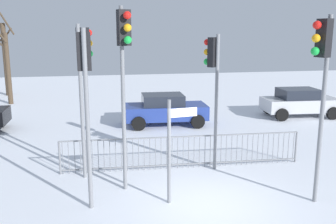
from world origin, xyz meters
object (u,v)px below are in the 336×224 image
Objects in this scene: traffic_light_foreground_left at (322,69)px; direction_sign_post at (172,146)px; traffic_light_mid_left at (85,79)px; bare_tree_left at (5,55)px; bare_tree_centre at (7,65)px; traffic_light_mid_right at (213,72)px; car_silver_mid at (300,102)px; traffic_light_rear_left at (83,67)px; traffic_light_rear_right at (124,59)px; car_blue_near at (165,109)px.

traffic_light_foreground_left is 4.10m from direction_sign_post.
bare_tree_left reaches higher than traffic_light_mid_left.
traffic_light_foreground_left is 1.75× the size of direction_sign_post.
bare_tree_centre is at bearing -76.94° from bare_tree_left.
bare_tree_centre is at bearing 88.96° from traffic_light_mid_right.
traffic_light_mid_left is 13.73m from car_silver_mid.
direction_sign_post is at bearing -163.53° from traffic_light_mid_right.
traffic_light_rear_left is at bearing -145.72° from car_silver_mid.
traffic_light_mid_left is 1.63× the size of direction_sign_post.
traffic_light_rear_right is 8.14m from car_blue_near.
direction_sign_post is 0.70× the size of car_silver_mid.
bare_tree_left reaches higher than traffic_light_rear_left.
bare_tree_left reaches higher than car_blue_near.
bare_tree_centre is at bearing 160.69° from car_silver_mid.
traffic_light_mid_left is 15.76m from bare_tree_centre.
car_silver_mid is (8.53, 8.60, -0.76)m from direction_sign_post.
traffic_light_rear_right is at bearing -105.76° from car_blue_near.
traffic_light_mid_left is at bearing -72.67° from bare_tree_left.
traffic_light_mid_left reaches higher than traffic_light_mid_right.
bare_tree_left is (-9.14, 10.40, 1.98)m from car_blue_near.
traffic_light_rear_left reaches higher than car_silver_mid.
traffic_light_mid_right is at bearing -172.56° from traffic_light_rear_right.
car_silver_mid is (9.60, 7.65, -2.88)m from traffic_light_rear_right.
traffic_light_foreground_left is at bearing -114.55° from car_silver_mid.
car_blue_near is 13.99m from bare_tree_left.
bare_tree_centre is (0.79, -3.38, -0.39)m from bare_tree_left.
bare_tree_left is (-7.78, 18.56, 1.22)m from direction_sign_post.
traffic_light_mid_right reaches higher than car_silver_mid.
traffic_light_rear_right is 1.28× the size of car_silver_mid.
car_blue_near and car_silver_mid have the same top height.
traffic_light_foreground_left is at bearing 16.70° from traffic_light_rear_left.
traffic_light_rear_right is 2.55m from direction_sign_post.
traffic_light_rear_right reaches higher than traffic_light_mid_right.
traffic_light_mid_left is 19.21m from bare_tree_left.
car_silver_mid is at bearing 36.41° from direction_sign_post.
traffic_light_mid_left is 2.69m from direction_sign_post.
direction_sign_post is at bearing -11.97° from traffic_light_mid_left.
traffic_light_foreground_left is 3.45m from traffic_light_mid_right.
bare_tree_centre reaches higher than traffic_light_mid_left.
traffic_light_rear_left is 0.80× the size of bare_tree_left.
traffic_light_foreground_left is 1.22× the size of car_blue_near.
traffic_light_rear_left is 3.61m from direction_sign_post.
bare_tree_centre reaches higher than car_blue_near.
bare_tree_left is (-5.72, 18.33, -0.50)m from traffic_light_mid_left.
traffic_light_mid_right is 6.39m from car_blue_near.
traffic_light_rear_right is 18.87m from bare_tree_left.
traffic_light_mid_left is at bearing 65.55° from traffic_light_foreground_left.
traffic_light_rear_left reaches higher than car_blue_near.
traffic_light_rear_right is 1.17× the size of traffic_light_mid_right.
traffic_light_foreground_left is 1.07× the size of traffic_light_mid_left.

